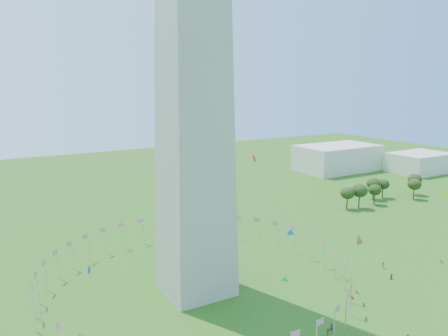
% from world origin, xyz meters
% --- Properties ---
extents(flag_ring, '(80.24, 80.24, 9.00)m').
position_xyz_m(flag_ring, '(-0.00, 50.00, 4.50)').
color(flag_ring, silver).
rests_on(flag_ring, ground).
extents(gov_building_east_a, '(50.00, 30.00, 16.00)m').
position_xyz_m(gov_building_east_a, '(150.00, 150.00, 8.00)').
color(gov_building_east_a, beige).
rests_on(gov_building_east_a, ground).
extents(gov_building_east_b, '(35.00, 25.00, 12.00)m').
position_xyz_m(gov_building_east_b, '(190.00, 120.00, 6.00)').
color(gov_building_east_b, beige).
rests_on(gov_building_east_b, ground).
extents(kites_aloft, '(113.14, 81.36, 34.31)m').
position_xyz_m(kites_aloft, '(9.85, 23.58, 21.34)').
color(kites_aloft, blue).
rests_on(kites_aloft, ground).
extents(tree_line_east, '(53.59, 15.91, 10.86)m').
position_xyz_m(tree_line_east, '(114.20, 85.09, 5.02)').
color(tree_line_east, '#2C4316').
rests_on(tree_line_east, ground).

